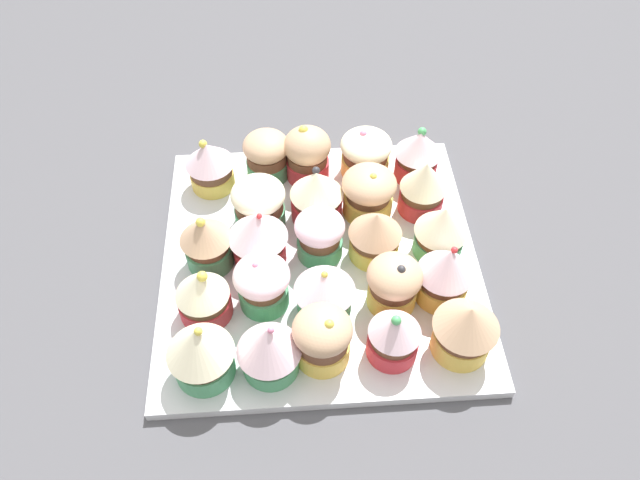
% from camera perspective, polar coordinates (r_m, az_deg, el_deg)
% --- Properties ---
extents(ground_plane, '(1.80, 1.80, 0.03)m').
position_cam_1_polar(ground_plane, '(0.72, -0.00, -2.82)').
color(ground_plane, '#4C4C51').
extents(baking_tray, '(0.36, 0.36, 0.01)m').
position_cam_1_polar(baking_tray, '(0.71, -0.00, -1.83)').
color(baking_tray, silver).
rests_on(baking_tray, ground_plane).
extents(cupcake_0, '(0.07, 0.07, 0.08)m').
position_cam_1_polar(cupcake_0, '(0.60, -11.26, -10.28)').
color(cupcake_0, '#4C9E6B').
rests_on(cupcake_0, baking_tray).
extents(cupcake_1, '(0.06, 0.06, 0.07)m').
position_cam_1_polar(cupcake_1, '(0.60, -4.85, -10.13)').
color(cupcake_1, '#4C9E6B').
rests_on(cupcake_1, baking_tray).
extents(cupcake_2, '(0.06, 0.06, 0.07)m').
position_cam_1_polar(cupcake_2, '(0.60, 0.23, -9.21)').
color(cupcake_2, '#EFC651').
rests_on(cupcake_2, baking_tray).
extents(cupcake_3, '(0.05, 0.05, 0.07)m').
position_cam_1_polar(cupcake_3, '(0.61, 7.03, -8.86)').
color(cupcake_3, '#D1333D').
rests_on(cupcake_3, baking_tray).
extents(cupcake_4, '(0.07, 0.07, 0.07)m').
position_cam_1_polar(cupcake_4, '(0.62, 13.57, -8.09)').
color(cupcake_4, '#EFC651').
rests_on(cupcake_4, baking_tray).
extents(cupcake_5, '(0.06, 0.06, 0.07)m').
position_cam_1_polar(cupcake_5, '(0.64, -11.04, -5.07)').
color(cupcake_5, '#D1333D').
rests_on(cupcake_5, baking_tray).
extents(cupcake_6, '(0.06, 0.06, 0.07)m').
position_cam_1_polar(cupcake_6, '(0.64, -5.46, -4.13)').
color(cupcake_6, '#4C9E6B').
rests_on(cupcake_6, baking_tray).
extents(cupcake_7, '(0.07, 0.07, 0.06)m').
position_cam_1_polar(cupcake_7, '(0.63, 0.32, -4.83)').
color(cupcake_7, '#4C9E6B').
rests_on(cupcake_7, baking_tray).
extents(cupcake_8, '(0.06, 0.06, 0.07)m').
position_cam_1_polar(cupcake_8, '(0.64, 6.97, -4.09)').
color(cupcake_8, '#EFC651').
rests_on(cupcake_8, baking_tray).
extents(cupcake_9, '(0.06, 0.06, 0.08)m').
position_cam_1_polar(cupcake_9, '(0.65, 11.72, -3.09)').
color(cupcake_9, '#EFC651').
rests_on(cupcake_9, baking_tray).
extents(cupcake_10, '(0.06, 0.06, 0.08)m').
position_cam_1_polar(cupcake_10, '(0.68, -10.65, 0.16)').
color(cupcake_10, '#4C9E6B').
rests_on(cupcake_10, baking_tray).
extents(cupcake_11, '(0.07, 0.07, 0.08)m').
position_cam_1_polar(cupcake_11, '(0.67, -5.88, 0.31)').
color(cupcake_11, '#D1333D').
rests_on(cupcake_11, baking_tray).
extents(cupcake_12, '(0.06, 0.06, 0.06)m').
position_cam_1_polar(cupcake_12, '(0.68, -0.02, 0.52)').
color(cupcake_12, '#4C9E6B').
rests_on(cupcake_12, baking_tray).
extents(cupcake_13, '(0.06, 0.06, 0.07)m').
position_cam_1_polar(cupcake_13, '(0.68, 5.23, 0.53)').
color(cupcake_13, '#EFC651').
rests_on(cupcake_13, baking_tray).
extents(cupcake_14, '(0.06, 0.06, 0.07)m').
position_cam_1_polar(cupcake_14, '(0.69, 11.31, 1.26)').
color(cupcake_14, '#4C9E6B').
rests_on(cupcake_14, baking_tray).
extents(cupcake_15, '(0.06, 0.06, 0.06)m').
position_cam_1_polar(cupcake_15, '(0.71, -5.80, 3.49)').
color(cupcake_15, '#4C9E6B').
rests_on(cupcake_15, baking_tray).
extents(cupcake_16, '(0.06, 0.06, 0.08)m').
position_cam_1_polar(cupcake_16, '(0.71, -0.03, 4.30)').
color(cupcake_16, '#D1333D').
rests_on(cupcake_16, baking_tray).
extents(cupcake_17, '(0.07, 0.07, 0.07)m').
position_cam_1_polar(cupcake_17, '(0.72, 4.61, 4.53)').
color(cupcake_17, '#EFC651').
rests_on(cupcake_17, baking_tray).
extents(cupcake_18, '(0.06, 0.06, 0.08)m').
position_cam_1_polar(cupcake_18, '(0.73, 9.73, 5.00)').
color(cupcake_18, '#D1333D').
rests_on(cupcake_18, baking_tray).
extents(cupcake_19, '(0.06, 0.06, 0.07)m').
position_cam_1_polar(cupcake_19, '(0.76, -10.36, 7.06)').
color(cupcake_19, '#EFC651').
rests_on(cupcake_19, baking_tray).
extents(cupcake_20, '(0.06, 0.06, 0.07)m').
position_cam_1_polar(cupcake_20, '(0.77, -5.06, 8.01)').
color(cupcake_20, '#4C9E6B').
rests_on(cupcake_20, baking_tray).
extents(cupcake_21, '(0.06, 0.06, 0.08)m').
position_cam_1_polar(cupcake_21, '(0.76, -1.21, 8.14)').
color(cupcake_21, '#D1333D').
rests_on(cupcake_21, baking_tray).
extents(cupcake_22, '(0.07, 0.07, 0.06)m').
position_cam_1_polar(cupcake_22, '(0.78, 4.33, 8.17)').
color(cupcake_22, '#EFC651').
rests_on(cupcake_22, baking_tray).
extents(cupcake_23, '(0.06, 0.06, 0.08)m').
position_cam_1_polar(cupcake_23, '(0.77, 9.22, 8.03)').
color(cupcake_23, '#D1333D').
rests_on(cupcake_23, baking_tray).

